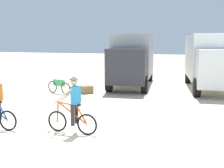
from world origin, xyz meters
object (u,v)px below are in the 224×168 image
object	(u,v)px
cyclist_cowboy_hat	(73,107)
bicycle_spare	(59,87)
box_truck_grey_hauler	(133,57)
box_truck_white_box	(210,59)
supply_crate	(86,90)

from	to	relation	value
cyclist_cowboy_hat	bicycle_spare	distance (m)	6.94
bicycle_spare	cyclist_cowboy_hat	bearing A→B (deg)	-55.57
box_truck_grey_hauler	box_truck_white_box	bearing A→B (deg)	2.53
box_truck_white_box	cyclist_cowboy_hat	xyz separation A→B (m)	(-3.96, -10.27, -1.03)
box_truck_grey_hauler	supply_crate	bearing A→B (deg)	-114.78
box_truck_grey_hauler	supply_crate	world-z (taller)	box_truck_grey_hauler
box_truck_grey_hauler	bicycle_spare	size ratio (longest dim) A/B	4.15
box_truck_grey_hauler	box_truck_white_box	xyz separation A→B (m)	(4.79, 0.21, 0.00)
box_truck_white_box	supply_crate	xyz separation A→B (m)	(-6.49, -3.90, -1.66)
box_truck_white_box	bicycle_spare	xyz separation A→B (m)	(-7.87, -4.56, -1.48)
bicycle_spare	box_truck_white_box	bearing A→B (deg)	30.07
supply_crate	box_truck_grey_hauler	bearing A→B (deg)	65.22
box_truck_white_box	box_truck_grey_hauler	bearing A→B (deg)	-177.47
cyclist_cowboy_hat	supply_crate	distance (m)	6.89
bicycle_spare	supply_crate	distance (m)	1.54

